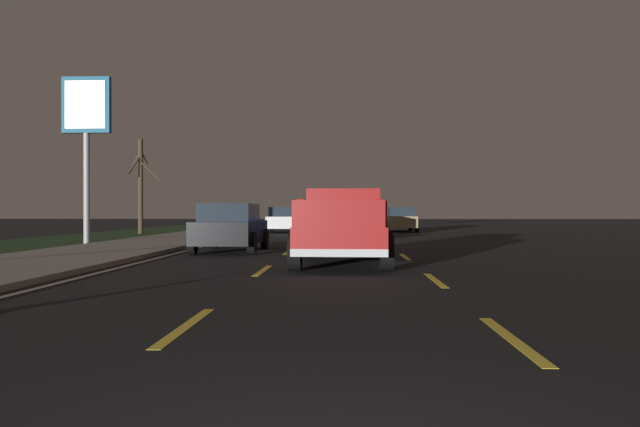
% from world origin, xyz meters
% --- Properties ---
extents(ground, '(144.00, 144.00, 0.00)m').
position_xyz_m(ground, '(27.00, 0.00, 0.00)').
color(ground, black).
extents(sidewalk_shoulder, '(108.00, 4.00, 0.12)m').
position_xyz_m(sidewalk_shoulder, '(27.00, 7.45, 0.06)').
color(sidewalk_shoulder, gray).
rests_on(sidewalk_shoulder, ground).
extents(grass_verge, '(108.00, 6.00, 0.01)m').
position_xyz_m(grass_verge, '(27.00, 12.45, 0.00)').
color(grass_verge, '#1E3819').
rests_on(grass_verge, ground).
extents(lane_markings, '(108.26, 7.04, 0.01)m').
position_xyz_m(lane_markings, '(30.64, 3.03, 0.00)').
color(lane_markings, yellow).
rests_on(lane_markings, ground).
extents(pickup_truck, '(5.47, 2.37, 1.87)m').
position_xyz_m(pickup_truck, '(12.92, -0.01, 0.91)').
color(pickup_truck, maroon).
rests_on(pickup_truck, ground).
extents(sedan_blue, '(4.41, 2.03, 1.54)m').
position_xyz_m(sedan_blue, '(28.82, -0.11, 0.78)').
color(sedan_blue, navy).
rests_on(sedan_blue, ground).
extents(sedan_tan, '(4.44, 2.08, 1.54)m').
position_xyz_m(sedan_tan, '(36.72, -3.50, 0.78)').
color(sedan_tan, '#9E845B').
rests_on(sedan_tan, ground).
extents(sedan_black, '(4.40, 2.03, 1.54)m').
position_xyz_m(sedan_black, '(17.13, 3.64, 0.78)').
color(sedan_black, black).
rests_on(sedan_black, ground).
extents(sedan_white, '(4.42, 2.05, 1.54)m').
position_xyz_m(sedan_white, '(34.75, 3.68, 0.78)').
color(sedan_white, silver).
rests_on(sedan_white, ground).
extents(gas_price_sign, '(0.27, 1.90, 6.56)m').
position_xyz_m(gas_price_sign, '(21.15, 10.09, 4.91)').
color(gas_price_sign, '#99999E').
rests_on(gas_price_sign, ground).
extents(bare_tree_far, '(1.97, 2.10, 5.44)m').
position_xyz_m(bare_tree_far, '(32.42, 11.71, 2.88)').
color(bare_tree_far, '#423323').
rests_on(bare_tree_far, ground).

